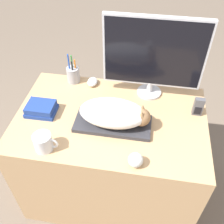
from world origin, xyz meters
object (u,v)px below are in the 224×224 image
Objects in this scene: keyboard at (113,124)px; computer_mouse at (92,82)px; baseball at (136,160)px; book_stack at (41,109)px; coffee_mug at (44,142)px; phone at (198,107)px; pen_cup at (73,74)px; monitor at (154,55)px; cat at (115,113)px.

keyboard is 4.74× the size of computer_mouse.
baseball is 0.42× the size of book_stack.
keyboard is 5.74× the size of baseball.
coffee_mug reaches higher than baseball.
keyboard is 0.44m from book_stack.
computer_mouse is 0.70m from phone.
computer_mouse is 0.14m from pen_cup.
baseball is at bearing -59.62° from computer_mouse.
monitor is 7.84× the size of baseball.
keyboard is 0.73× the size of monitor.
keyboard is 3.35× the size of coffee_mug.
monitor is at bearing 153.14° from phone.
coffee_mug is at bearing -102.62° from computer_mouse.
monitor is at bearing 61.69° from cat.
phone is at bearing -26.86° from monitor.
keyboard is at bearing -60.81° from computer_mouse.
coffee_mug is at bearing -145.44° from keyboard.
monitor reaches higher than book_stack.
coffee_mug reaches higher than keyboard.
pen_cup reaches higher than phone.
coffee_mug is 0.48m from baseball.
phone is (0.32, 0.42, 0.02)m from baseball.
monitor reaches higher than phone.
monitor is 5.04× the size of phone.
monitor is (0.17, 0.32, 0.19)m from cat.
coffee_mug is 0.89m from phone.
pen_cup is at bearing 90.54° from coffee_mug.
phone is at bearing 19.82° from keyboard.
keyboard is 0.39m from coffee_mug.
baseball is at bearing -25.32° from book_stack.
monitor reaches higher than pen_cup.
keyboard is at bearing -47.89° from pen_cup.
cat is at bearing -46.65° from pen_cup.
computer_mouse is 0.43× the size of pen_cup.
pen_cup reaches higher than keyboard.
phone is 0.92m from book_stack.
phone is at bearing -14.83° from computer_mouse.
keyboard is 0.49m from pen_cup.
monitor is at bearing 59.70° from keyboard.
keyboard is 2.04× the size of pen_cup.
baseball is 0.64× the size of phone.
cat reaches higher than phone.
baseball reaches higher than book_stack.
coffee_mug is at bearing -66.12° from book_stack.
computer_mouse is at bearing 119.19° from keyboard.
cat is 2.20× the size of book_stack.
pen_cup is (-0.34, 0.36, -0.04)m from cat.
computer_mouse is at bearing 52.60° from book_stack.
pen_cup reaches higher than book_stack.
baseball reaches higher than keyboard.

